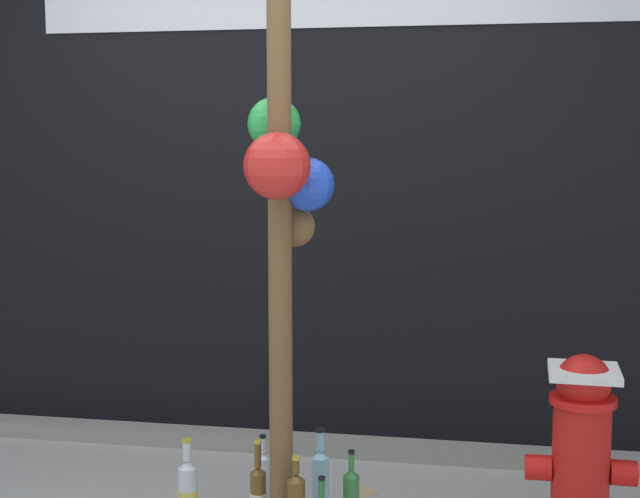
{
  "coord_description": "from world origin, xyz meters",
  "views": [
    {
      "loc": [
        0.97,
        -2.97,
        1.55
      ],
      "look_at": [
        0.39,
        0.24,
        1.14
      ],
      "focal_mm": 50.21,
      "sensor_mm": 36.0,
      "label": 1
    }
  ],
  "objects_px": {
    "fire_hydrant": "(581,449)",
    "bottle_2": "(320,481)",
    "bottle_1": "(263,479)",
    "bottle_6": "(188,493)",
    "memorial_post": "(283,117)"
  },
  "relations": [
    {
      "from": "fire_hydrant",
      "to": "bottle_2",
      "type": "height_order",
      "value": "fire_hydrant"
    },
    {
      "from": "bottle_1",
      "to": "bottle_6",
      "type": "height_order",
      "value": "bottle_6"
    },
    {
      "from": "fire_hydrant",
      "to": "bottle_1",
      "type": "relative_size",
      "value": 2.34
    },
    {
      "from": "memorial_post",
      "to": "bottle_6",
      "type": "bearing_deg",
      "value": 176.37
    },
    {
      "from": "memorial_post",
      "to": "fire_hydrant",
      "type": "height_order",
      "value": "memorial_post"
    },
    {
      "from": "fire_hydrant",
      "to": "bottle_2",
      "type": "xyz_separation_m",
      "value": [
        -1.01,
        0.12,
        -0.24
      ]
    },
    {
      "from": "bottle_2",
      "to": "bottle_6",
      "type": "relative_size",
      "value": 1.02
    },
    {
      "from": "fire_hydrant",
      "to": "bottle_1",
      "type": "xyz_separation_m",
      "value": [
        -1.25,
        0.15,
        -0.26
      ]
    },
    {
      "from": "bottle_1",
      "to": "fire_hydrant",
      "type": "bearing_deg",
      "value": -6.72
    },
    {
      "from": "memorial_post",
      "to": "bottle_6",
      "type": "height_order",
      "value": "memorial_post"
    },
    {
      "from": "bottle_1",
      "to": "bottle_2",
      "type": "bearing_deg",
      "value": -7.47
    },
    {
      "from": "bottle_6",
      "to": "bottle_2",
      "type": "bearing_deg",
      "value": 20.96
    },
    {
      "from": "fire_hydrant",
      "to": "bottle_1",
      "type": "distance_m",
      "value": 1.29
    },
    {
      "from": "fire_hydrant",
      "to": "bottle_6",
      "type": "xyz_separation_m",
      "value": [
        -1.51,
        -0.08,
        -0.25
      ]
    },
    {
      "from": "memorial_post",
      "to": "bottle_1",
      "type": "height_order",
      "value": "memorial_post"
    }
  ]
}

